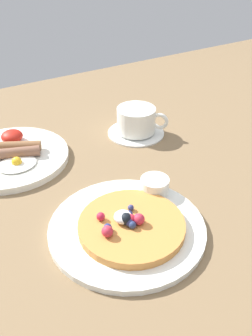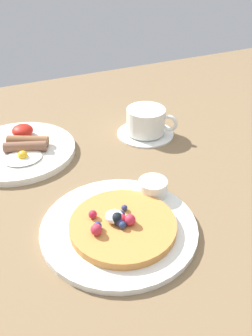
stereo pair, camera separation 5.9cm
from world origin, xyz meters
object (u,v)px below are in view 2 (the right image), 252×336
at_px(syrup_ramekin, 153,187).
at_px(breakfast_plate, 18,151).
at_px(pancake_plate, 119,228).
at_px(coffee_cup, 146,120).
at_px(coffee_saucer, 145,133).

distance_m(syrup_ramekin, breakfast_plate, 0.31).
relative_size(pancake_plate, breakfast_plate, 1.04).
xyz_separation_m(syrup_ramekin, coffee_cup, (0.10, 0.21, 0.01)).
distance_m(syrup_ramekin, coffee_cup, 0.23).
bearing_deg(syrup_ramekin, coffee_saucer, 65.42).
bearing_deg(coffee_cup, syrup_ramekin, -114.91).
height_order(pancake_plate, breakfast_plate, breakfast_plate).
xyz_separation_m(pancake_plate, coffee_cup, (0.18, 0.26, 0.03)).
distance_m(breakfast_plate, coffee_saucer, 0.28).
bearing_deg(coffee_cup, breakfast_plate, 172.17).
height_order(pancake_plate, coffee_saucer, pancake_plate).
distance_m(pancake_plate, breakfast_plate, 0.31).
bearing_deg(breakfast_plate, pancake_plate, -72.10).
bearing_deg(coffee_saucer, pancake_plate, -125.04).
bearing_deg(coffee_saucer, breakfast_plate, 172.35).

